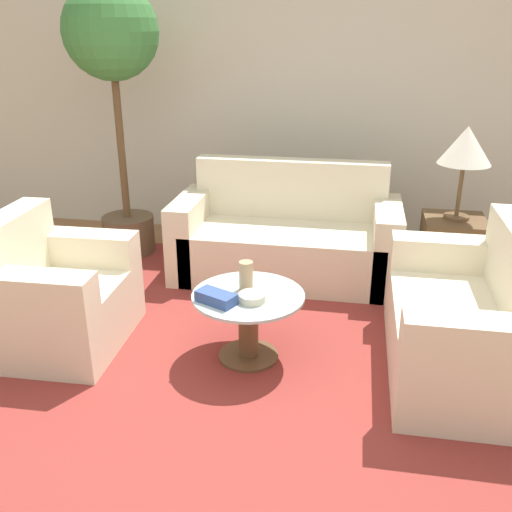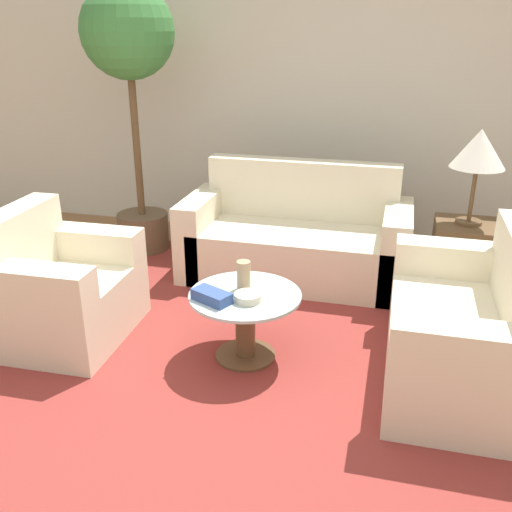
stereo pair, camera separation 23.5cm
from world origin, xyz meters
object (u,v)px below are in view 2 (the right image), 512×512
coffee_table (245,317)px  table_lamp (479,151)px  sofa_main (297,240)px  vase (244,276)px  bowl (248,297)px  armchair (59,293)px  book_stack (212,296)px  loveseat (472,335)px  potted_plant (130,62)px

coffee_table → table_lamp: size_ratio=0.98×
coffee_table → table_lamp: (1.29, 1.24, 0.78)m
sofa_main → vase: size_ratio=9.69×
bowl → sofa_main: bearing=89.1°
armchair → vase: armchair is taller
coffee_table → book_stack: book_stack is taller
armchair → book_stack: size_ratio=3.49×
bowl → table_lamp: bearing=46.6°
armchair → table_lamp: 2.90m
table_lamp → vase: table_lamp is taller
loveseat → bowl: bearing=-82.4°
book_stack → bowl: bearing=40.7°
bowl → armchair: bearing=177.2°
coffee_table → table_lamp: 1.95m
sofa_main → armchair: 1.81m
vase → book_stack: 0.24m
armchair → table_lamp: bearing=-64.6°
sofa_main → book_stack: 1.44m
book_stack → armchair: bearing=-160.8°
coffee_table → potted_plant: potted_plant is taller
vase → potted_plant: bearing=132.6°
table_lamp → coffee_table: bearing=-136.1°
sofa_main → potted_plant: size_ratio=0.79×
loveseat → potted_plant: size_ratio=0.59×
book_stack → potted_plant: bearing=151.5°
loveseat → table_lamp: size_ratio=1.92×
armchair → bowl: bearing=-94.3°
coffee_table → vase: vase is taller
loveseat → table_lamp: (0.04, 1.16, 0.77)m
sofa_main → loveseat: sofa_main is taller
loveseat → vase: 1.29m
bowl → book_stack: 0.20m
armchair → potted_plant: bearing=3.8°
sofa_main → book_stack: (-0.21, -1.42, 0.16)m
sofa_main → vase: (-0.08, -1.23, 0.22)m
armchair → coffee_table: armchair is taller
loveseat → armchair: bearing=-87.7°
table_lamp → potted_plant: potted_plant is taller
coffee_table → bowl: 0.19m
armchair → bowl: size_ratio=5.73×
potted_plant → book_stack: potted_plant is taller
table_lamp → book_stack: table_lamp is taller
loveseat → coffee_table: bearing=-86.5°
armchair → loveseat: bearing=-89.0°
potted_plant → bowl: potted_plant is taller
loveseat → book_stack: 1.43m
book_stack → table_lamp: bearing=69.1°
book_stack → loveseat: bearing=34.3°
potted_plant → bowl: 2.37m
coffee_table → loveseat: bearing=3.8°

